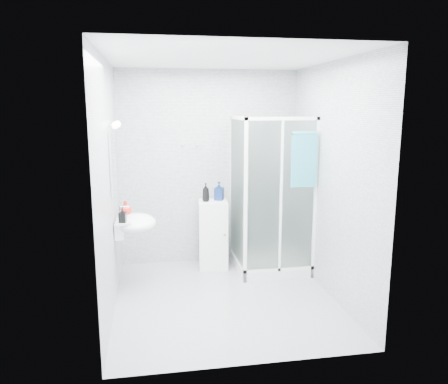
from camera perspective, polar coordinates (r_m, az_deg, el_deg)
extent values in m
cube|color=silver|center=(4.64, 0.11, 0.99)|extent=(2.40, 2.60, 2.60)
cube|color=#9D9FA1|center=(5.03, 0.10, -13.72)|extent=(2.40, 2.60, 0.01)
cube|color=white|center=(4.60, 0.12, 17.11)|extent=(2.40, 2.60, 0.01)
cube|color=white|center=(5.93, 5.95, -9.26)|extent=(0.90, 0.90, 0.12)
cube|color=white|center=(5.47, 1.95, 9.65)|extent=(0.04, 0.90, 0.04)
cube|color=white|center=(5.16, 7.66, 9.49)|extent=(0.90, 0.04, 0.04)
cube|color=white|center=(5.17, 2.83, -1.39)|extent=(0.04, 0.04, 2.00)
cube|color=white|center=(5.57, 1.78, -0.06)|extent=(0.02, 0.82, 1.84)
cube|color=white|center=(5.26, 7.44, -0.81)|extent=(0.82, 0.02, 1.84)
cube|color=white|center=(5.27, 7.41, -0.79)|extent=(0.03, 0.04, 1.84)
cylinder|color=silver|center=(5.99, 5.20, 3.68)|extent=(0.02, 0.02, 1.00)
cylinder|color=silver|center=(5.92, 5.35, 8.16)|extent=(0.09, 0.05, 0.09)
cylinder|color=silver|center=(6.08, 5.54, 0.92)|extent=(0.12, 0.04, 0.12)
cylinder|color=silver|center=(5.22, 10.70, 7.21)|extent=(0.03, 0.05, 0.03)
cube|color=white|center=(5.15, -13.40, -4.58)|extent=(0.10, 0.40, 0.18)
ellipsoid|color=white|center=(5.13, -11.41, -3.99)|extent=(0.46, 0.56, 0.20)
cube|color=white|center=(5.12, -12.78, -3.49)|extent=(0.16, 0.50, 0.02)
cylinder|color=silver|center=(5.11, -13.49, -2.64)|extent=(0.04, 0.04, 0.16)
cylinder|color=silver|center=(5.09, -12.96, -1.91)|extent=(0.12, 0.02, 0.02)
cube|color=white|center=(5.01, -14.29, 3.70)|extent=(0.02, 0.60, 0.70)
cylinder|color=silver|center=(4.82, -14.50, 8.43)|extent=(0.05, 0.04, 0.04)
sphere|color=white|center=(4.81, -14.02, 8.45)|extent=(0.08, 0.08, 0.08)
cylinder|color=silver|center=(5.14, -14.20, 8.58)|extent=(0.05, 0.04, 0.04)
sphere|color=white|center=(5.13, -13.75, 8.60)|extent=(0.08, 0.08, 0.08)
cylinder|color=silver|center=(5.81, -5.44, 6.13)|extent=(0.02, 0.04, 0.02)
sphere|color=silver|center=(5.79, -5.42, 6.11)|extent=(0.03, 0.03, 0.03)
cylinder|color=silver|center=(5.83, -3.46, 6.17)|extent=(0.02, 0.04, 0.02)
sphere|color=silver|center=(5.81, -3.44, 6.15)|extent=(0.03, 0.03, 0.03)
cube|color=white|center=(5.82, -1.42, -5.54)|extent=(0.40, 0.40, 0.90)
cube|color=white|center=(5.65, -1.16, -6.06)|extent=(0.33, 0.04, 0.77)
sphere|color=#C57C1B|center=(5.64, 0.07, -5.61)|extent=(0.03, 0.03, 0.03)
cube|color=teal|center=(5.22, 10.40, 4.08)|extent=(0.31, 0.04, 0.63)
cylinder|color=teal|center=(5.19, 10.52, 7.55)|extent=(0.31, 0.05, 0.05)
imported|color=black|center=(5.66, -2.40, -0.04)|extent=(0.12, 0.12, 0.24)
imported|color=navy|center=(5.74, -0.65, 0.14)|extent=(0.15, 0.15, 0.24)
imported|color=red|center=(5.21, -12.73, -2.09)|extent=(0.15, 0.15, 0.18)
imported|color=black|center=(4.92, -13.12, -2.95)|extent=(0.09, 0.09, 0.17)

